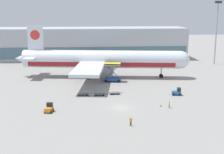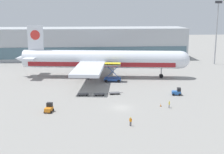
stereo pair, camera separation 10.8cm
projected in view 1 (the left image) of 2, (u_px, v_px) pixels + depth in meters
The scene contains 13 objects.
ground_plane at pixel (121, 108), 72.17m from camera, with size 400.00×400.00×0.00m, color gray.
terminal_building at pixel (86, 43), 142.05m from camera, with size 90.00×18.20×14.00m.
light_mast at pixel (217, 28), 125.74m from camera, with size 2.80×0.50×25.48m.
airplane_main at pixel (99, 60), 103.09m from camera, with size 57.90×48.64×17.00m.
scissor_lift_loader at pixel (113, 75), 97.61m from camera, with size 5.56×3.98×5.86m.
baggage_tug_foreground at pixel (49, 108), 68.95m from camera, with size 2.08×2.69×2.00m.
baggage_tug_mid at pixel (177, 92), 82.41m from camera, with size 2.64×1.97×2.00m.
baggage_dolly_lead at pixel (83, 94), 82.30m from camera, with size 3.74×1.66×0.48m.
baggage_dolly_second at pixel (99, 94), 82.24m from camera, with size 3.74×1.66×0.48m.
baggage_dolly_third at pixel (115, 93), 83.37m from camera, with size 3.74×1.66×0.48m.
ground_crew_near at pixel (131, 121), 60.64m from camera, with size 0.47×0.39×1.82m.
ground_crew_far at pixel (169, 104), 71.76m from camera, with size 0.32×0.55×1.70m.
traffic_cone_near at pixel (161, 105), 72.98m from camera, with size 0.40×0.40×0.69m.
Camera 1 is at (-7.92, -68.55, 22.40)m, focal length 50.00 mm.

